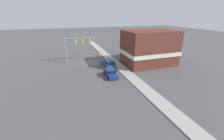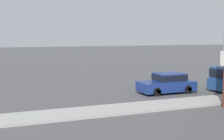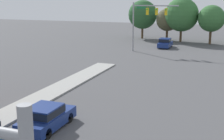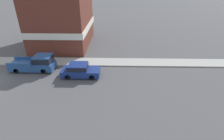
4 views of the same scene
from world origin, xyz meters
The scene contains 4 objects.
sidewalk_curb centered at (-5.70, 0.00, 0.07)m, with size 2.40×60.00×0.14m.
car_lead centered at (-1.91, 10.10, 0.80)m, with size 1.94×4.37×1.55m.
pickup_truck_parked centered at (-3.28, 4.54, 0.96)m, with size 2.04×5.30×1.98m.
corner_brick_building centered at (-13.47, 5.40, 4.02)m, with size 12.43×8.67×8.26m.
Camera 4 is at (15.79, 14.24, 10.16)m, focal length 28.00 mm.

